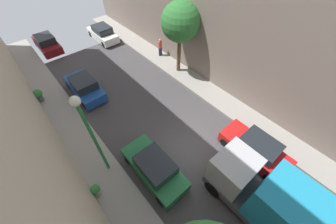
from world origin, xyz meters
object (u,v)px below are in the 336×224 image
(parked_car_left_3, at_px, (85,87))
(potted_plant_1, at_px, (96,190))
(delivery_truck, at_px, (283,212))
(potted_plant_0, at_px, (38,95))
(parked_car_right_1, at_px, (256,149))
(parked_car_right_2, at_px, (103,34))
(lamp_post, at_px, (89,129))
(street_tree_1, at_px, (180,22))
(pedestrian, at_px, (160,47))
(parked_car_left_2, at_px, (155,168))
(parked_car_left_4, at_px, (47,44))

(parked_car_left_3, xyz_separation_m, potted_plant_1, (-3.08, -7.99, -0.11))
(delivery_truck, distance_m, potted_plant_0, 17.20)
(parked_car_right_1, bearing_deg, potted_plant_0, 122.12)
(parked_car_right_2, xyz_separation_m, lamp_post, (-7.30, -14.12, 3.21))
(street_tree_1, bearing_deg, delivery_truck, -112.69)
(parked_car_right_1, distance_m, delivery_truck, 3.93)
(pedestrian, distance_m, street_tree_1, 4.55)
(parked_car_left_2, height_order, parked_car_right_1, same)
(parked_car_left_2, height_order, street_tree_1, street_tree_1)
(parked_car_right_1, relative_size, street_tree_1, 0.71)
(parked_car_right_1, distance_m, potted_plant_0, 15.97)
(parked_car_left_4, relative_size, street_tree_1, 0.71)
(parked_car_left_3, relative_size, parked_car_left_4, 1.00)
(parked_car_left_2, distance_m, parked_car_left_3, 9.05)
(pedestrian, bearing_deg, lamp_post, -143.67)
(delivery_truck, height_order, potted_plant_0, delivery_truck)
(parked_car_right_1, relative_size, parked_car_right_2, 1.00)
(delivery_truck, height_order, lamp_post, lamp_post)
(street_tree_1, xyz_separation_m, potted_plant_0, (-10.83, 4.10, -3.73))
(potted_plant_0, bearing_deg, pedestrian, -5.71)
(pedestrian, bearing_deg, parked_car_left_4, 133.26)
(parked_car_left_3, xyz_separation_m, parked_car_right_1, (5.40, -12.07, 0.00))
(delivery_truck, bearing_deg, street_tree_1, 67.31)
(parked_car_left_3, xyz_separation_m, lamp_post, (-1.90, -7.00, 3.21))
(parked_car_left_4, distance_m, potted_plant_1, 17.18)
(parked_car_right_1, height_order, delivery_truck, delivery_truck)
(parked_car_left_2, bearing_deg, lamp_post, 132.84)
(street_tree_1, relative_size, lamp_post, 1.02)
(delivery_truck, bearing_deg, parked_car_left_2, 115.50)
(potted_plant_0, relative_size, potted_plant_1, 1.21)
(lamp_post, bearing_deg, parked_car_left_4, 83.19)
(parked_car_left_4, height_order, parked_car_right_1, same)
(parked_car_left_2, distance_m, potted_plant_0, 10.95)
(street_tree_1, bearing_deg, lamp_post, -155.70)
(parked_car_left_2, bearing_deg, parked_car_left_4, 90.00)
(parked_car_right_2, relative_size, delivery_truck, 0.64)
(potted_plant_1, xyz_separation_m, lamp_post, (1.18, 0.99, 3.32))
(parked_car_left_4, relative_size, potted_plant_0, 4.01)
(parked_car_right_1, bearing_deg, lamp_post, 145.23)
(pedestrian, height_order, potted_plant_0, pedestrian)
(parked_car_right_2, height_order, potted_plant_0, parked_car_right_2)
(delivery_truck, bearing_deg, parked_car_left_4, 96.52)
(parked_car_left_3, distance_m, pedestrian, 8.09)
(parked_car_right_1, distance_m, potted_plant_1, 9.41)
(parked_car_left_3, xyz_separation_m, delivery_truck, (2.70, -14.71, 1.07))
(parked_car_left_4, xyz_separation_m, potted_plant_1, (-3.08, -16.90, -0.11))
(parked_car_right_2, relative_size, potted_plant_1, 4.87)
(lamp_post, bearing_deg, parked_car_left_3, 74.82)
(delivery_truck, xyz_separation_m, potted_plant_1, (-5.78, 6.72, -1.18))
(potted_plant_0, bearing_deg, parked_car_right_2, 33.72)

